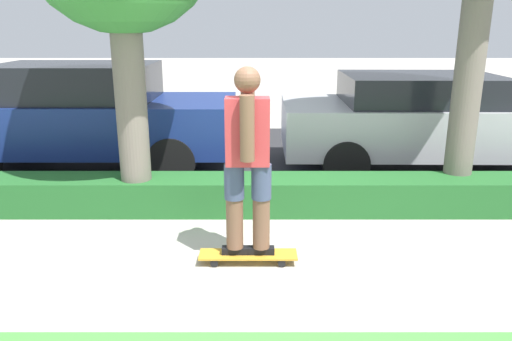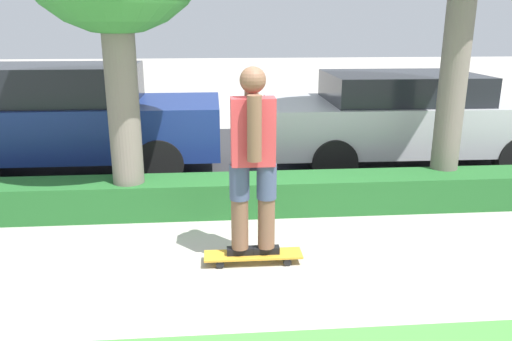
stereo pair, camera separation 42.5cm
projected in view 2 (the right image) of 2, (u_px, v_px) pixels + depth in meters
name	position (u px, v px, depth m)	size (l,w,h in m)	color
ground_plane	(266.00, 271.00, 4.79)	(60.00, 60.00, 0.00)	#ADA89E
street_asphalt	(241.00, 157.00, 8.80)	(12.37, 5.00, 0.01)	#2D2D30
hedge_row	(253.00, 194.00, 6.25)	(12.37, 0.60, 0.44)	#236028
skateboard	(253.00, 255.00, 4.92)	(0.97, 0.24, 0.10)	gold
skater_person	(253.00, 159.00, 4.64)	(0.52, 0.47, 1.82)	black
parked_car_front	(67.00, 118.00, 7.67)	(4.61, 1.91, 1.68)	navy
parked_car_middle	(405.00, 117.00, 8.13)	(4.55, 2.03, 1.51)	#B7B7BC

